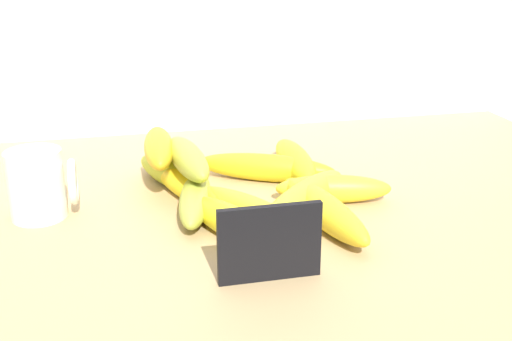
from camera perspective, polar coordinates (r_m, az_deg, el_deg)
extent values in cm
cube|color=tan|center=(87.70, 2.36, -3.92)|extent=(110.00, 76.00, 3.00)
cube|color=black|center=(66.94, 1.22, -6.45)|extent=(11.00, 0.80, 8.40)
cube|color=olive|center=(69.43, 1.03, -9.05)|extent=(9.90, 1.20, 0.60)
cylinder|color=silver|center=(86.22, -18.88, -1.18)|extent=(7.02, 7.02, 8.92)
torus|color=silver|center=(85.84, -15.90, -0.95)|extent=(1.00, 5.99, 5.99)
ellipsoid|color=yellow|center=(89.40, -6.34, -1.24)|extent=(9.91, 19.85, 3.65)
ellipsoid|color=gold|center=(83.81, 4.27, -2.45)|extent=(17.89, 17.67, 4.19)
ellipsoid|color=yellow|center=(97.13, 3.49, 0.82)|extent=(5.10, 18.42, 4.37)
ellipsoid|color=#B4C427|center=(93.70, -7.60, -0.21)|extent=(10.20, 15.95, 3.91)
ellipsoid|color=yellow|center=(76.82, -1.96, -4.66)|extent=(11.65, 17.49, 3.97)
ellipsoid|color=#A3B13A|center=(84.41, -5.43, -2.39)|extent=(7.56, 17.91, 3.99)
ellipsoid|color=yellow|center=(87.74, 6.87, -1.61)|extent=(16.15, 7.36, 3.86)
ellipsoid|color=gold|center=(82.65, -1.62, -3.03)|extent=(12.92, 14.67, 3.40)
ellipsoid|color=yellow|center=(80.61, 5.96, -3.43)|extent=(7.55, 21.31, 4.23)
ellipsoid|color=yellow|center=(94.89, 1.08, 0.29)|extent=(20.45, 13.20, 4.07)
ellipsoid|color=gold|center=(92.11, -8.61, 2.02)|extent=(5.09, 16.33, 4.10)
ellipsoid|color=#A3AD36|center=(87.92, -6.07, 1.08)|extent=(5.88, 16.72, 4.07)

